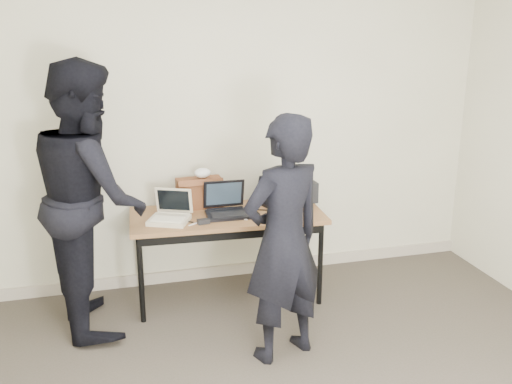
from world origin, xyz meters
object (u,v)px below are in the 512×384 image
object	(u,v)px
laptop_center	(226,207)
laptop_beige	(170,215)
equipment_box	(296,191)
laptop_right	(281,197)
person_observer	(90,197)
desk	(228,221)
person_typist	(284,241)
leather_satchel	(199,192)

from	to	relation	value
laptop_center	laptop_beige	bearing A→B (deg)	-171.83
laptop_beige	equipment_box	size ratio (longest dim) A/B	1.26
laptop_center	laptop_right	xyz separation A→B (m)	(0.49, 0.14, -0.00)
laptop_beige	person_observer	size ratio (longest dim) A/B	0.19
desk	laptop_center	xyz separation A→B (m)	(-0.01, 0.01, 0.12)
laptop_center	person_typist	distance (m)	0.92
laptop_beige	leather_satchel	distance (m)	0.39
laptop_beige	person_typist	bearing A→B (deg)	-29.24
laptop_center	leather_satchel	distance (m)	0.29
equipment_box	leather_satchel	bearing A→B (deg)	177.48
laptop_beige	person_observer	bearing A→B (deg)	-150.75
leather_satchel	person_typist	distance (m)	1.17
laptop_center	desk	bearing A→B (deg)	-55.44
laptop_center	person_observer	xyz separation A→B (m)	(-1.01, -0.10, 0.19)
laptop_center	laptop_right	size ratio (longest dim) A/B	0.80
laptop_center	equipment_box	bearing A→B (deg)	17.39
person_typist	person_observer	bearing A→B (deg)	-53.74
leather_satchel	equipment_box	bearing A→B (deg)	-4.94
leather_satchel	laptop_beige	bearing A→B (deg)	-137.47
desk	person_observer	size ratio (longest dim) A/B	0.79
desk	leather_satchel	size ratio (longest dim) A/B	4.17
laptop_right	equipment_box	world-z (taller)	laptop_right
laptop_center	leather_satchel	bearing A→B (deg)	129.85
person_typist	person_observer	xyz separation A→B (m)	(-1.19, 0.80, 0.15)
desk	person_typist	size ratio (longest dim) A/B	0.93
laptop_beige	person_typist	xyz separation A→B (m)	(0.62, -0.85, 0.06)
desk	laptop_center	bearing A→B (deg)	126.17
desk	leather_satchel	distance (m)	0.34
person_typist	equipment_box	bearing A→B (deg)	-132.54
laptop_center	laptop_right	world-z (taller)	laptop_center
equipment_box	person_typist	xyz separation A→B (m)	(-0.46, -1.08, 0.02)
equipment_box	person_observer	distance (m)	1.68
laptop_right	person_typist	world-z (taller)	person_typist
laptop_center	equipment_box	distance (m)	0.66
desk	equipment_box	xyz separation A→B (m)	(0.63, 0.19, 0.14)
desk	laptop_center	distance (m)	0.12
laptop_center	equipment_box	world-z (taller)	laptop_center
leather_satchel	laptop_center	bearing A→B (deg)	-54.03
person_observer	leather_satchel	bearing A→B (deg)	-78.17
person_observer	laptop_right	bearing A→B (deg)	-90.03
desk	laptop_right	bearing A→B (deg)	19.80
leather_satchel	person_observer	world-z (taller)	person_observer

